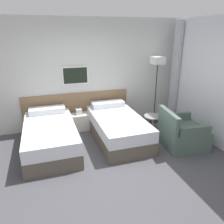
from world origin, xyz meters
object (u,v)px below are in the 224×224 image
at_px(armchair, 182,134).
at_px(side_table, 153,121).
at_px(floor_lamp, 158,66).
at_px(bed_near_door, 50,136).
at_px(bed_near_window, 117,127).
at_px(nightstand, 79,121).

bearing_deg(armchair, side_table, 33.99).
bearing_deg(floor_lamp, armchair, -94.18).
relative_size(bed_near_door, bed_near_window, 1.00).
xyz_separation_m(bed_near_door, armchair, (2.72, -0.76, -0.01)).
bearing_deg(bed_near_window, bed_near_door, 180.00).
bearing_deg(armchair, bed_near_door, 81.73).
bearing_deg(bed_near_window, armchair, -31.80).
xyz_separation_m(nightstand, armchair, (1.97, -1.52, 0.05)).
distance_m(bed_near_door, nightstand, 1.07).
height_order(bed_near_window, side_table, bed_near_window).
xyz_separation_m(floor_lamp, side_table, (-0.44, -0.75, -1.19)).
xyz_separation_m(bed_near_window, side_table, (0.88, -0.08, 0.06)).
bearing_deg(floor_lamp, bed_near_door, -166.62).
relative_size(bed_near_window, armchair, 2.01).
distance_m(bed_near_door, armchair, 2.82).
bearing_deg(bed_near_door, side_table, -1.90).
bearing_deg(nightstand, side_table, -27.33).
distance_m(bed_near_window, nightstand, 1.07).
height_order(bed_near_window, nightstand, bed_near_window).
distance_m(nightstand, side_table, 1.84).
relative_size(bed_near_window, nightstand, 3.53).
xyz_separation_m(bed_near_window, floor_lamp, (1.32, 0.67, 1.25)).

